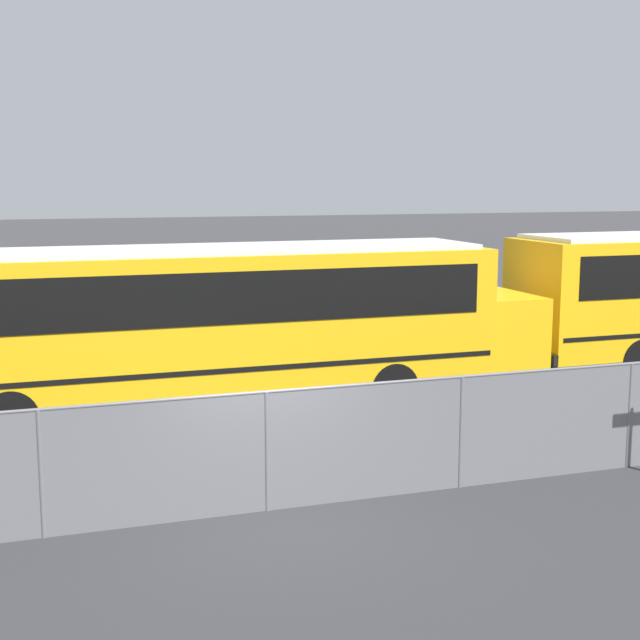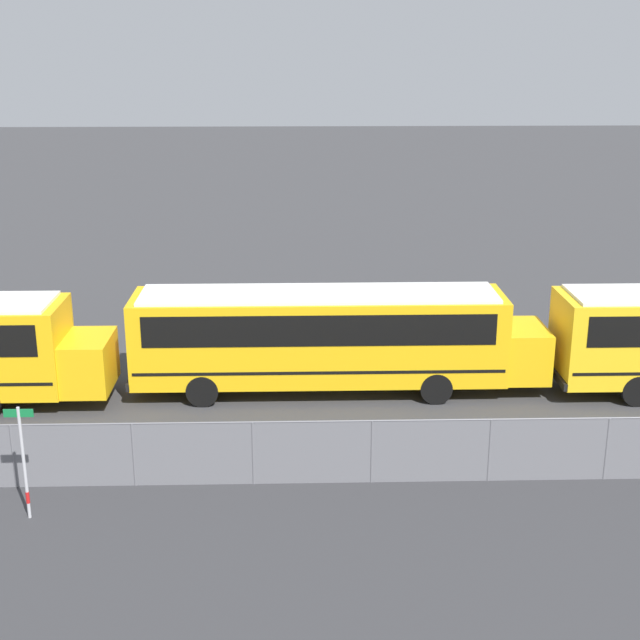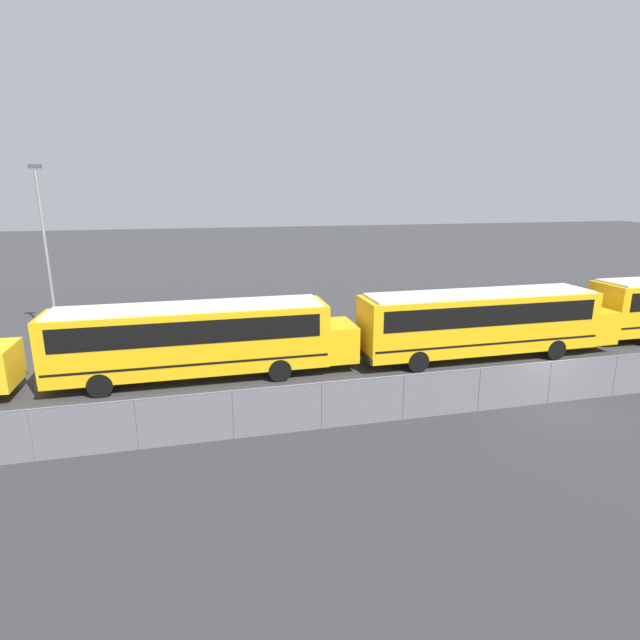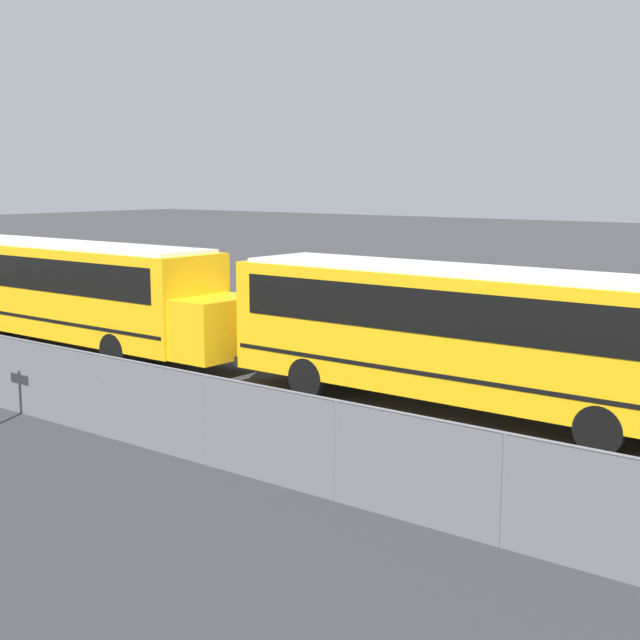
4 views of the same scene
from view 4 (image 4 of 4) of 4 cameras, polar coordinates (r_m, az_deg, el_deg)
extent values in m
cylinder|color=slate|center=(21.76, -18.69, -3.44)|extent=(0.07, 0.07, 1.75)
cylinder|color=slate|center=(19.29, -13.68, -4.77)|extent=(0.07, 0.07, 1.75)
cylinder|color=slate|center=(17.03, -7.26, -6.42)|extent=(0.07, 0.07, 1.75)
cylinder|color=slate|center=(15.06, 1.05, -8.42)|extent=(0.07, 0.07, 1.75)
cylinder|color=slate|center=(13.51, 11.66, -10.68)|extent=(0.07, 0.07, 1.75)
cube|color=yellow|center=(29.63, -15.85, 1.91)|extent=(11.97, 2.56, 2.78)
cube|color=black|center=(29.56, -15.90, 3.08)|extent=(11.01, 2.60, 1.00)
cube|color=black|center=(29.73, -15.78, 0.42)|extent=(11.73, 2.59, 0.10)
cube|color=yellow|center=(24.62, -6.62, -0.50)|extent=(1.44, 2.36, 1.67)
cube|color=silver|center=(29.49, -15.97, 4.68)|extent=(11.37, 2.31, 0.10)
cylinder|color=black|center=(27.69, -9.27, -1.25)|extent=(1.02, 0.28, 1.02)
cylinder|color=black|center=(26.21, -13.03, -1.94)|extent=(1.02, 0.28, 1.02)
cylinder|color=black|center=(33.49, -17.85, 0.20)|extent=(1.02, 0.28, 1.02)
cube|color=yellow|center=(20.70, 9.21, -0.80)|extent=(11.97, 2.56, 2.78)
cube|color=black|center=(20.61, 9.25, 0.87)|extent=(11.01, 2.60, 1.00)
cube|color=black|center=(20.85, 9.16, -2.91)|extent=(11.73, 2.59, 0.10)
cube|color=black|center=(24.40, -3.32, -2.17)|extent=(0.12, 2.56, 0.24)
cube|color=silver|center=(20.51, 9.31, 3.16)|extent=(11.37, 2.31, 0.10)
cylinder|color=black|center=(20.57, 19.81, -5.25)|extent=(1.02, 0.28, 1.02)
cylinder|color=black|center=(18.44, 17.46, -6.74)|extent=(1.02, 0.28, 1.02)
cylinder|color=black|center=(23.89, 2.72, -2.78)|extent=(1.02, 0.28, 1.02)
cylinder|color=black|center=(22.08, -0.82, -3.74)|extent=(1.02, 0.28, 1.02)
camera|label=1|loc=(27.32, -52.57, 4.11)|focal=50.00mm
camera|label=2|loc=(15.42, -96.88, 21.01)|focal=50.00mm
camera|label=3|loc=(37.62, -58.98, 9.06)|focal=28.00mm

